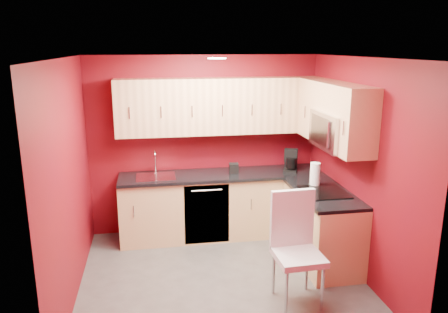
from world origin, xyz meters
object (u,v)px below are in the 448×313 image
object	(u,v)px
sink	(156,174)
paper_towel	(315,174)
dining_chair	(299,251)
coffee_maker	(290,161)
microwave	(337,131)
napkin_holder	(234,168)

from	to	relation	value
sink	paper_towel	bearing A→B (deg)	-20.53
paper_towel	dining_chair	size ratio (longest dim) A/B	0.25
sink	paper_towel	xyz separation A→B (m)	(1.96, -0.74, 0.11)
paper_towel	dining_chair	distance (m)	1.29
coffee_maker	paper_towel	xyz separation A→B (m)	(0.10, -0.67, -0.01)
sink	dining_chair	world-z (taller)	sink
coffee_maker	dining_chair	world-z (taller)	coffee_maker
paper_towel	dining_chair	world-z (taller)	paper_towel
sink	dining_chair	distance (m)	2.31
microwave	coffee_maker	distance (m)	1.14
dining_chair	paper_towel	bearing A→B (deg)	59.79
coffee_maker	napkin_holder	distance (m)	0.80
coffee_maker	napkin_holder	xyz separation A→B (m)	(-0.80, 0.05, -0.09)
sink	coffee_maker	bearing A→B (deg)	-1.88
sink	dining_chair	bearing A→B (deg)	-52.11
napkin_holder	dining_chair	size ratio (longest dim) A/B	0.11
paper_towel	dining_chair	bearing A→B (deg)	-117.94
napkin_holder	coffee_maker	bearing A→B (deg)	-3.33
sink	microwave	bearing A→B (deg)	-25.60
dining_chair	sink	bearing A→B (deg)	125.62
dining_chair	coffee_maker	bearing A→B (deg)	72.80
coffee_maker	paper_towel	distance (m)	0.68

